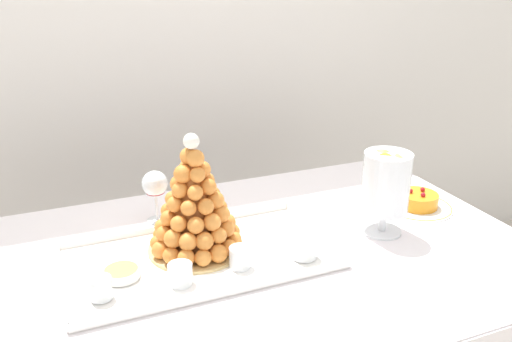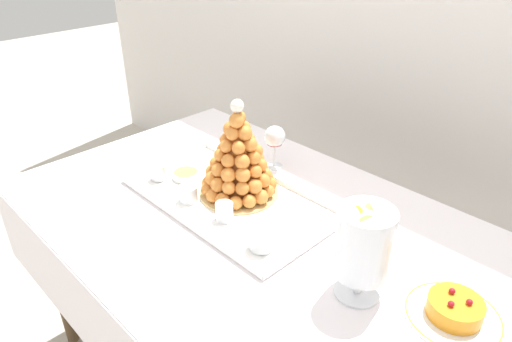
{
  "view_description": "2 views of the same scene",
  "coord_description": "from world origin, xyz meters",
  "px_view_note": "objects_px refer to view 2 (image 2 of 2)",
  "views": [
    {
      "loc": [
        -0.43,
        -1.11,
        1.43
      ],
      "look_at": [
        0.04,
        0.03,
        0.95
      ],
      "focal_mm": 37.41,
      "sensor_mm": 36.0,
      "label": 1
    },
    {
      "loc": [
        0.8,
        -0.76,
        1.51
      ],
      "look_at": [
        -0.02,
        0.04,
        0.87
      ],
      "focal_mm": 32.5,
      "sensor_mm": 36.0,
      "label": 2
    }
  ],
  "objects_px": {
    "dessert_cup_left": "(159,172)",
    "fruit_tart_plate": "(454,311)",
    "serving_tray": "(229,199)",
    "wine_glass": "(275,138)",
    "dessert_cup_mid_right": "(261,239)",
    "dessert_cup_mid_left": "(188,194)",
    "creme_brulee_ramekin": "(185,174)",
    "macaron_goblet": "(364,243)",
    "croquembouche": "(238,160)",
    "dessert_cup_centre": "(224,212)"
  },
  "relations": [
    {
      "from": "dessert_cup_left",
      "to": "fruit_tart_plate",
      "type": "bearing_deg",
      "value": 7.6
    },
    {
      "from": "serving_tray",
      "to": "wine_glass",
      "type": "xyz_separation_m",
      "value": [
        -0.05,
        0.25,
        0.1
      ]
    },
    {
      "from": "dessert_cup_mid_right",
      "to": "fruit_tart_plate",
      "type": "relative_size",
      "value": 0.3
    },
    {
      "from": "dessert_cup_mid_left",
      "to": "creme_brulee_ramekin",
      "type": "bearing_deg",
      "value": 147.11
    },
    {
      "from": "dessert_cup_mid_left",
      "to": "wine_glass",
      "type": "relative_size",
      "value": 0.37
    },
    {
      "from": "dessert_cup_mid_right",
      "to": "macaron_goblet",
      "type": "height_order",
      "value": "macaron_goblet"
    },
    {
      "from": "croquembouche",
      "to": "dessert_cup_left",
      "type": "bearing_deg",
      "value": -153.58
    },
    {
      "from": "dessert_cup_left",
      "to": "wine_glass",
      "type": "distance_m",
      "value": 0.4
    },
    {
      "from": "creme_brulee_ramekin",
      "to": "fruit_tart_plate",
      "type": "relative_size",
      "value": 0.41
    },
    {
      "from": "dessert_cup_mid_left",
      "to": "dessert_cup_mid_right",
      "type": "xyz_separation_m",
      "value": [
        0.31,
        -0.0,
        0.0
      ]
    },
    {
      "from": "serving_tray",
      "to": "wine_glass",
      "type": "height_order",
      "value": "wine_glass"
    },
    {
      "from": "creme_brulee_ramekin",
      "to": "dessert_cup_mid_right",
      "type": "bearing_deg",
      "value": -10.38
    },
    {
      "from": "dessert_cup_left",
      "to": "dessert_cup_mid_left",
      "type": "distance_m",
      "value": 0.18
    },
    {
      "from": "creme_brulee_ramekin",
      "to": "wine_glass",
      "type": "bearing_deg",
      "value": 62.02
    },
    {
      "from": "serving_tray",
      "to": "wine_glass",
      "type": "bearing_deg",
      "value": 101.13
    },
    {
      "from": "dessert_cup_mid_right",
      "to": "dessert_cup_mid_left",
      "type": "bearing_deg",
      "value": 179.71
    },
    {
      "from": "dessert_cup_mid_left",
      "to": "fruit_tart_plate",
      "type": "height_order",
      "value": "fruit_tart_plate"
    },
    {
      "from": "dessert_cup_mid_right",
      "to": "macaron_goblet",
      "type": "distance_m",
      "value": 0.29
    },
    {
      "from": "dessert_cup_mid_right",
      "to": "fruit_tart_plate",
      "type": "xyz_separation_m",
      "value": [
        0.46,
        0.14,
        -0.02
      ]
    },
    {
      "from": "wine_glass",
      "to": "macaron_goblet",
      "type": "bearing_deg",
      "value": -28.53
    },
    {
      "from": "serving_tray",
      "to": "wine_glass",
      "type": "distance_m",
      "value": 0.28
    },
    {
      "from": "fruit_tart_plate",
      "to": "wine_glass",
      "type": "relative_size",
      "value": 1.38
    },
    {
      "from": "dessert_cup_left",
      "to": "dessert_cup_centre",
      "type": "xyz_separation_m",
      "value": [
        0.32,
        0.0,
        0.0
      ]
    },
    {
      "from": "fruit_tart_plate",
      "to": "serving_tray",
      "type": "bearing_deg",
      "value": -176.6
    },
    {
      "from": "croquembouche",
      "to": "dessert_cup_mid_left",
      "type": "relative_size",
      "value": 5.51
    },
    {
      "from": "dessert_cup_mid_right",
      "to": "wine_glass",
      "type": "relative_size",
      "value": 0.41
    },
    {
      "from": "croquembouche",
      "to": "macaron_goblet",
      "type": "distance_m",
      "value": 0.51
    },
    {
      "from": "serving_tray",
      "to": "macaron_goblet",
      "type": "relative_size",
      "value": 2.7
    },
    {
      "from": "dessert_cup_mid_right",
      "to": "croquembouche",
      "type": "bearing_deg",
      "value": 149.71
    },
    {
      "from": "serving_tray",
      "to": "dessert_cup_left",
      "type": "relative_size",
      "value": 13.14
    },
    {
      "from": "fruit_tart_plate",
      "to": "wine_glass",
      "type": "height_order",
      "value": "wine_glass"
    },
    {
      "from": "dessert_cup_left",
      "to": "macaron_goblet",
      "type": "bearing_deg",
      "value": 2.78
    },
    {
      "from": "croquembouche",
      "to": "wine_glass",
      "type": "relative_size",
      "value": 2.03
    },
    {
      "from": "dessert_cup_left",
      "to": "wine_glass",
      "type": "relative_size",
      "value": 0.33
    },
    {
      "from": "wine_glass",
      "to": "dessert_cup_mid_right",
      "type": "bearing_deg",
      "value": -50.48
    },
    {
      "from": "dessert_cup_centre",
      "to": "creme_brulee_ramekin",
      "type": "relative_size",
      "value": 0.61
    },
    {
      "from": "croquembouche",
      "to": "dessert_cup_centre",
      "type": "relative_size",
      "value": 5.89
    },
    {
      "from": "dessert_cup_mid_right",
      "to": "wine_glass",
      "type": "bearing_deg",
      "value": 129.52
    },
    {
      "from": "fruit_tart_plate",
      "to": "croquembouche",
      "type": "bearing_deg",
      "value": -179.96
    },
    {
      "from": "dessert_cup_left",
      "to": "wine_glass",
      "type": "height_order",
      "value": "wine_glass"
    },
    {
      "from": "serving_tray",
      "to": "dessert_cup_centre",
      "type": "relative_size",
      "value": 12.51
    },
    {
      "from": "dessert_cup_centre",
      "to": "dessert_cup_mid_right",
      "type": "relative_size",
      "value": 0.83
    },
    {
      "from": "macaron_goblet",
      "to": "fruit_tart_plate",
      "type": "xyz_separation_m",
      "value": [
        0.19,
        0.09,
        -0.13
      ]
    },
    {
      "from": "dessert_cup_mid_right",
      "to": "creme_brulee_ramekin",
      "type": "bearing_deg",
      "value": 169.62
    },
    {
      "from": "creme_brulee_ramekin",
      "to": "serving_tray",
      "type": "bearing_deg",
      "value": 5.22
    },
    {
      "from": "macaron_goblet",
      "to": "dessert_cup_mid_left",
      "type": "bearing_deg",
      "value": -175.3
    },
    {
      "from": "serving_tray",
      "to": "dessert_cup_mid_right",
      "type": "distance_m",
      "value": 0.26
    },
    {
      "from": "croquembouche",
      "to": "creme_brulee_ramekin",
      "type": "xyz_separation_m",
      "value": [
        -0.2,
        -0.06,
        -0.11
      ]
    },
    {
      "from": "dessert_cup_mid_left",
      "to": "macaron_goblet",
      "type": "bearing_deg",
      "value": 4.7
    },
    {
      "from": "dessert_cup_mid_left",
      "to": "dessert_cup_left",
      "type": "bearing_deg",
      "value": 176.38
    }
  ]
}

